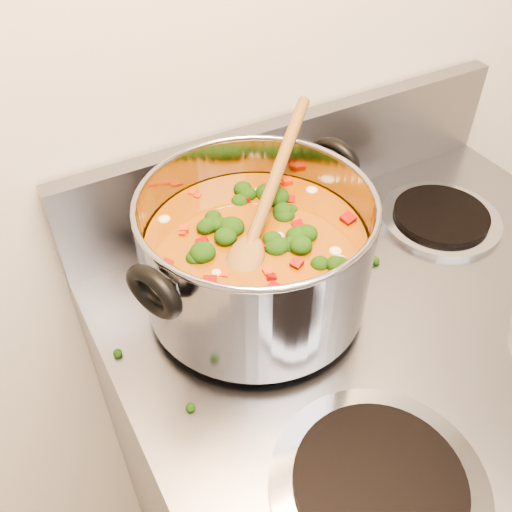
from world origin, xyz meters
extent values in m
cube|color=gray|center=(-0.05, 1.16, 0.46)|extent=(0.78, 0.68, 0.92)
cube|color=gray|center=(-0.05, 1.48, 1.00)|extent=(0.78, 0.03, 0.16)
cylinder|color=#A5A5AD|center=(-0.23, 1.01, 0.92)|extent=(0.24, 0.24, 0.01)
cylinder|color=black|center=(-0.23, 1.01, 0.93)|extent=(0.18, 0.18, 0.01)
cylinder|color=#A5A5AD|center=(-0.23, 1.31, 0.92)|extent=(0.19, 0.19, 0.01)
cylinder|color=black|center=(-0.23, 1.31, 0.93)|extent=(0.15, 0.15, 0.01)
cylinder|color=#A5A5AD|center=(0.14, 1.31, 0.92)|extent=(0.19, 0.19, 0.01)
cylinder|color=black|center=(0.14, 1.31, 0.93)|extent=(0.15, 0.15, 0.01)
cylinder|color=gray|center=(-0.22, 1.30, 1.02)|extent=(0.30, 0.30, 0.16)
torus|color=gray|center=(-0.22, 1.30, 1.10)|extent=(0.30, 0.30, 0.01)
cylinder|color=#944D0D|center=(-0.22, 1.30, 0.99)|extent=(0.28, 0.28, 0.10)
torus|color=black|center=(-0.37, 1.24, 1.08)|extent=(0.05, 0.08, 0.08)
torus|color=black|center=(-0.06, 1.36, 1.08)|extent=(0.05, 0.08, 0.08)
ellipsoid|color=black|center=(-0.27, 1.26, 1.04)|extent=(0.04, 0.04, 0.03)
ellipsoid|color=black|center=(-0.21, 1.30, 1.04)|extent=(0.04, 0.04, 0.03)
ellipsoid|color=black|center=(-0.15, 1.41, 1.04)|extent=(0.04, 0.04, 0.03)
ellipsoid|color=black|center=(-0.27, 1.35, 1.04)|extent=(0.04, 0.04, 0.03)
ellipsoid|color=black|center=(-0.21, 1.38, 1.04)|extent=(0.04, 0.04, 0.03)
ellipsoid|color=black|center=(-0.18, 1.28, 1.04)|extent=(0.04, 0.04, 0.03)
ellipsoid|color=black|center=(-0.27, 1.28, 1.04)|extent=(0.04, 0.04, 0.03)
ellipsoid|color=black|center=(-0.27, 1.34, 1.04)|extent=(0.04, 0.04, 0.03)
ellipsoid|color=black|center=(-0.25, 1.41, 1.04)|extent=(0.04, 0.04, 0.03)
ellipsoid|color=black|center=(-0.21, 1.36, 1.04)|extent=(0.04, 0.04, 0.03)
ellipsoid|color=black|center=(-0.15, 1.37, 1.04)|extent=(0.04, 0.04, 0.03)
ellipsoid|color=maroon|center=(-0.22, 1.24, 1.04)|extent=(0.01, 0.01, 0.01)
ellipsoid|color=maroon|center=(-0.17, 1.28, 1.04)|extent=(0.01, 0.01, 0.01)
ellipsoid|color=maroon|center=(-0.26, 1.22, 1.04)|extent=(0.01, 0.01, 0.01)
ellipsoid|color=maroon|center=(-0.31, 1.38, 1.04)|extent=(0.01, 0.01, 0.01)
ellipsoid|color=maroon|center=(-0.26, 1.29, 1.04)|extent=(0.01, 0.01, 0.01)
ellipsoid|color=maroon|center=(-0.22, 1.23, 1.04)|extent=(0.01, 0.01, 0.01)
ellipsoid|color=maroon|center=(-0.34, 1.31, 1.04)|extent=(0.01, 0.01, 0.01)
ellipsoid|color=maroon|center=(-0.22, 1.22, 1.04)|extent=(0.01, 0.01, 0.01)
ellipsoid|color=maroon|center=(-0.17, 1.33, 1.04)|extent=(0.01, 0.01, 0.01)
ellipsoid|color=maroon|center=(-0.31, 1.37, 1.04)|extent=(0.01, 0.01, 0.01)
ellipsoid|color=maroon|center=(-0.14, 1.38, 1.04)|extent=(0.01, 0.01, 0.01)
ellipsoid|color=maroon|center=(-0.10, 1.33, 1.04)|extent=(0.01, 0.01, 0.01)
ellipsoid|color=maroon|center=(-0.29, 1.24, 1.04)|extent=(0.01, 0.01, 0.01)
ellipsoid|color=red|center=(-0.23, 1.37, 1.04)|extent=(0.01, 0.01, 0.01)
ellipsoid|color=red|center=(-0.30, 1.33, 1.04)|extent=(0.01, 0.01, 0.01)
ellipsoid|color=red|center=(-0.23, 1.31, 1.04)|extent=(0.01, 0.01, 0.01)
ellipsoid|color=red|center=(-0.17, 1.34, 1.04)|extent=(0.01, 0.01, 0.01)
ellipsoid|color=red|center=(-0.20, 1.26, 1.04)|extent=(0.01, 0.01, 0.01)
ellipsoid|color=red|center=(-0.23, 1.20, 1.04)|extent=(0.01, 0.01, 0.01)
ellipsoid|color=red|center=(-0.15, 1.27, 1.04)|extent=(0.01, 0.01, 0.01)
ellipsoid|color=red|center=(-0.15, 1.29, 1.04)|extent=(0.01, 0.01, 0.01)
ellipsoid|color=beige|center=(-0.20, 1.31, 1.04)|extent=(0.02, 0.02, 0.01)
ellipsoid|color=beige|center=(-0.10, 1.34, 1.04)|extent=(0.02, 0.02, 0.01)
ellipsoid|color=beige|center=(-0.31, 1.30, 1.04)|extent=(0.02, 0.02, 0.01)
ellipsoid|color=beige|center=(-0.25, 1.25, 1.04)|extent=(0.02, 0.02, 0.01)
ellipsoid|color=beige|center=(-0.27, 1.27, 1.04)|extent=(0.02, 0.02, 0.01)
ellipsoid|color=beige|center=(-0.27, 1.26, 1.04)|extent=(0.02, 0.02, 0.01)
ellipsoid|color=beige|center=(-0.17, 1.41, 1.04)|extent=(0.02, 0.02, 0.01)
ellipsoid|color=beige|center=(-0.31, 1.22, 1.04)|extent=(0.02, 0.02, 0.01)
ellipsoid|color=beige|center=(-0.28, 1.36, 1.04)|extent=(0.02, 0.02, 0.01)
ellipsoid|color=brown|center=(-0.25, 1.27, 1.04)|extent=(0.09, 0.09, 0.04)
cylinder|color=brown|center=(-0.16, 1.36, 1.08)|extent=(0.21, 0.19, 0.10)
ellipsoid|color=black|center=(-0.17, 1.46, 0.92)|extent=(0.01, 0.01, 0.01)
ellipsoid|color=black|center=(-0.42, 1.26, 0.92)|extent=(0.01, 0.01, 0.01)
ellipsoid|color=black|center=(-0.42, 1.27, 0.92)|extent=(0.01, 0.01, 0.01)
ellipsoid|color=black|center=(-0.18, 1.46, 0.92)|extent=(0.01, 0.01, 0.01)
ellipsoid|color=black|center=(-0.36, 1.46, 0.92)|extent=(0.01, 0.01, 0.01)
camera|label=1|loc=(-0.48, 0.83, 1.52)|focal=40.00mm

